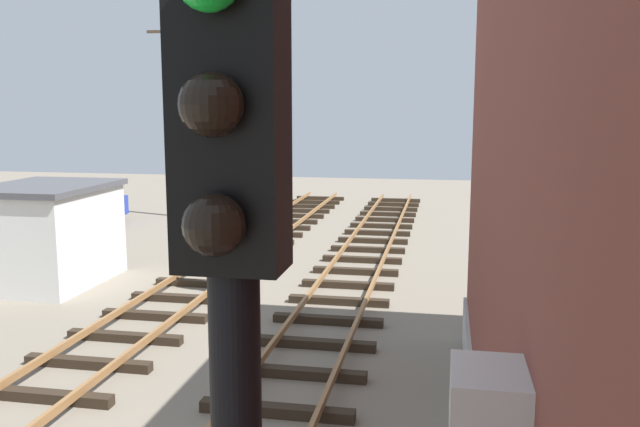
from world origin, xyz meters
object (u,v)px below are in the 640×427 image
Objects in this scene: parked_car_blue at (72,202)px; utility_pole_far at (170,117)px; control_hut at (47,234)px; track_worker_distant at (214,257)px; track_worker_foreground at (269,218)px.

utility_pole_far is (3.42, 2.52, 3.53)m from parked_car_blue.
utility_pole_far is at bearing 36.44° from parked_car_blue.
parked_car_blue is at bearing 117.26° from control_hut.
parked_car_blue is 5.52m from utility_pole_far.
parked_car_blue is 2.25× the size of track_worker_distant.
utility_pole_far reaches higher than track_worker_distant.
control_hut reaches higher than track_worker_foreground.
utility_pole_far is 13.60m from track_worker_distant.
control_hut is 2.03× the size of track_worker_distant.
track_worker_distant is at bearing -62.34° from utility_pole_far.
track_worker_foreground is (9.31, -2.73, 0.03)m from parked_car_blue.
utility_pole_far is at bearing 96.37° from control_hut.
utility_pole_far reaches higher than track_worker_foreground.
parked_car_blue is at bearing 163.63° from track_worker_foreground.
parked_car_blue is 0.50× the size of utility_pole_far.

